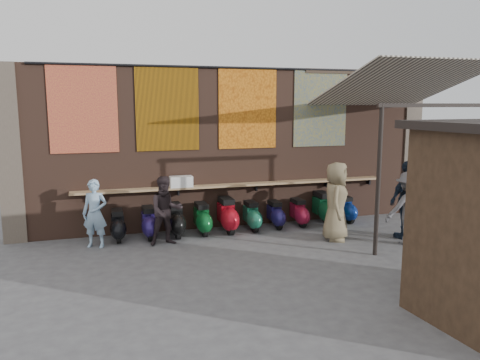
% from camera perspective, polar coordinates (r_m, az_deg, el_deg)
% --- Properties ---
extents(ground, '(70.00, 70.00, 0.00)m').
position_cam_1_polar(ground, '(9.85, 3.72, -9.15)').
color(ground, '#474749').
rests_on(ground, ground).
extents(brick_wall, '(10.00, 0.40, 4.00)m').
position_cam_1_polar(brick_wall, '(11.96, -0.76, 3.95)').
color(brick_wall, brown).
rests_on(brick_wall, ground).
extents(pier_left, '(0.50, 0.50, 4.00)m').
position_cam_1_polar(pier_left, '(11.64, -26.18, 2.85)').
color(pier_left, '#4C4238').
rests_on(pier_left, ground).
extents(pier_right, '(0.50, 0.50, 4.00)m').
position_cam_1_polar(pier_right, '(14.31, 19.72, 4.28)').
color(pier_right, '#4C4238').
rests_on(pier_right, ground).
extents(eating_counter, '(8.00, 0.32, 0.05)m').
position_cam_1_polar(eating_counter, '(11.73, -0.24, -0.59)').
color(eating_counter, '#9E7A51').
rests_on(eating_counter, brick_wall).
extents(shelf_box, '(0.54, 0.28, 0.26)m').
position_cam_1_polar(shelf_box, '(11.35, -7.19, -0.20)').
color(shelf_box, white).
rests_on(shelf_box, eating_counter).
extents(tapestry_redgold, '(1.50, 0.02, 2.00)m').
position_cam_1_polar(tapestry_redgold, '(11.22, -18.57, 8.24)').
color(tapestry_redgold, maroon).
rests_on(tapestry_redgold, brick_wall).
extents(tapestry_sun, '(1.50, 0.02, 2.00)m').
position_cam_1_polar(tapestry_sun, '(11.33, -8.82, 8.61)').
color(tapestry_sun, '#BD730B').
rests_on(tapestry_sun, brick_wall).
extents(tapestry_orange, '(1.50, 0.02, 2.00)m').
position_cam_1_polar(tapestry_orange, '(11.79, 0.95, 8.74)').
color(tapestry_orange, orange).
rests_on(tapestry_orange, brick_wall).
extents(tapestry_multi, '(1.50, 0.02, 2.00)m').
position_cam_1_polar(tapestry_multi, '(12.55, 9.78, 8.64)').
color(tapestry_multi, navy).
rests_on(tapestry_multi, brick_wall).
extents(hang_rail, '(9.50, 0.06, 0.06)m').
position_cam_1_polar(hang_rail, '(11.72, -0.45, 13.53)').
color(hang_rail, black).
rests_on(hang_rail, brick_wall).
extents(scooter_stool_0, '(0.34, 0.75, 0.71)m').
position_cam_1_polar(scooter_stool_0, '(11.13, -14.67, -5.37)').
color(scooter_stool_0, black).
rests_on(scooter_stool_0, ground).
extents(scooter_stool_1, '(0.35, 0.77, 0.74)m').
position_cam_1_polar(scooter_stool_1, '(11.14, -11.05, -5.16)').
color(scooter_stool_1, '#211552').
rests_on(scooter_stool_1, ground).
extents(scooter_stool_2, '(0.37, 0.82, 0.78)m').
position_cam_1_polar(scooter_stool_2, '(11.19, -7.83, -4.89)').
color(scooter_stool_2, black).
rests_on(scooter_stool_2, ground).
extents(scooter_stool_3, '(0.36, 0.79, 0.75)m').
position_cam_1_polar(scooter_stool_3, '(11.31, -4.62, -4.75)').
color(scooter_stool_3, '#0B5322').
rests_on(scooter_stool_3, ground).
extents(scooter_stool_4, '(0.40, 0.89, 0.84)m').
position_cam_1_polar(scooter_stool_4, '(11.44, -1.57, -4.33)').
color(scooter_stool_4, '#AA0D1B').
rests_on(scooter_stool_4, ground).
extents(scooter_stool_5, '(0.34, 0.75, 0.71)m').
position_cam_1_polar(scooter_stool_5, '(11.64, 1.45, -4.42)').
color(scooter_stool_5, '#1B6E50').
rests_on(scooter_stool_5, ground).
extents(scooter_stool_6, '(0.32, 0.71, 0.67)m').
position_cam_1_polar(scooter_stool_6, '(11.90, 4.35, -4.22)').
color(scooter_stool_6, '#1C164E').
rests_on(scooter_stool_6, ground).
extents(scooter_stool_7, '(0.33, 0.72, 0.69)m').
position_cam_1_polar(scooter_stool_7, '(12.15, 7.20, -3.96)').
color(scooter_stool_7, maroon).
rests_on(scooter_stool_7, ground).
extents(scooter_stool_8, '(0.39, 0.87, 0.83)m').
position_cam_1_polar(scooter_stool_8, '(12.42, 10.16, -3.41)').
color(scooter_stool_8, '#0E4929').
rests_on(scooter_stool_8, ground).
extents(scooter_stool_9, '(0.33, 0.72, 0.69)m').
position_cam_1_polar(scooter_stool_9, '(12.76, 12.75, -3.48)').
color(scooter_stool_9, navy).
rests_on(scooter_stool_9, ground).
extents(diner_left, '(0.64, 0.53, 1.50)m').
position_cam_1_polar(diner_left, '(10.68, -17.27, -3.91)').
color(diner_left, '#8FB2D0').
rests_on(diner_left, ground).
extents(diner_right, '(0.80, 0.66, 1.54)m').
position_cam_1_polar(diner_right, '(10.49, -9.02, -3.73)').
color(diner_right, '#2D2326').
rests_on(diner_right, ground).
extents(shopper_navy, '(1.14, 0.68, 1.83)m').
position_cam_1_polar(shopper_navy, '(11.51, 19.76, -2.28)').
color(shopper_navy, '#172234').
rests_on(shopper_navy, ground).
extents(shopper_grey, '(1.10, 0.69, 1.64)m').
position_cam_1_polar(shopper_grey, '(11.07, 19.87, -3.22)').
color(shopper_grey, '#5B5A5F').
rests_on(shopper_grey, ground).
extents(shopper_tan, '(0.94, 1.05, 1.81)m').
position_cam_1_polar(shopper_tan, '(10.91, 11.62, -2.58)').
color(shopper_tan, '#807151').
rests_on(shopper_tan, ground).
extents(stall_sign, '(1.20, 0.13, 0.50)m').
position_cam_1_polar(stall_sign, '(8.28, 26.16, 0.59)').
color(stall_sign, gold).
rests_on(stall_sign, market_stall).
extents(stall_shelf, '(2.11, 0.27, 0.06)m').
position_cam_1_polar(stall_shelf, '(8.47, 25.68, -6.05)').
color(stall_shelf, '#473321').
rests_on(stall_shelf, market_stall).
extents(awning_canvas, '(3.20, 3.28, 0.97)m').
position_cam_1_polar(awning_canvas, '(11.82, 18.68, 10.93)').
color(awning_canvas, beige).
rests_on(awning_canvas, brick_wall).
extents(awning_ledger, '(3.30, 0.08, 0.12)m').
position_cam_1_polar(awning_ledger, '(13.17, 14.66, 12.64)').
color(awning_ledger, '#33261C').
rests_on(awning_ledger, brick_wall).
extents(awning_header, '(3.00, 0.08, 0.08)m').
position_cam_1_polar(awning_header, '(10.62, 23.28, 8.37)').
color(awning_header, black).
rests_on(awning_header, awning_post_left).
extents(awning_post_left, '(0.09, 0.09, 3.10)m').
position_cam_1_polar(awning_post_left, '(9.90, 16.51, -0.18)').
color(awning_post_left, black).
rests_on(awning_post_left, ground).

